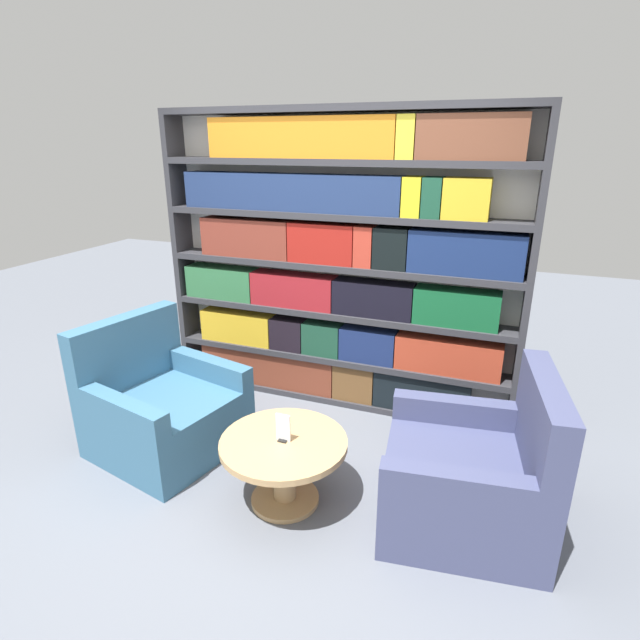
{
  "coord_description": "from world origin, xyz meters",
  "views": [
    {
      "loc": [
        1.27,
        -2.21,
        2.12
      ],
      "look_at": [
        0.15,
        0.73,
        1.0
      ],
      "focal_mm": 28.0,
      "sensor_mm": 36.0,
      "label": 1
    }
  ],
  "objects": [
    {
      "name": "table_sign",
      "position": [
        0.15,
        0.11,
        0.51
      ],
      "size": [
        0.09,
        0.06,
        0.18
      ],
      "color": "black",
      "rests_on": "coffee_table"
    },
    {
      "name": "armchair_right",
      "position": [
        1.23,
        0.35,
        0.3
      ],
      "size": [
        1.0,
        1.0,
        0.94
      ],
      "rotation": [
        0.0,
        0.0,
        -1.44
      ],
      "color": "#42476B",
      "rests_on": "ground_plane"
    },
    {
      "name": "coffee_table",
      "position": [
        0.15,
        0.11,
        0.31
      ],
      "size": [
        0.77,
        0.77,
        0.44
      ],
      "color": "tan",
      "rests_on": "ground_plane"
    },
    {
      "name": "ground_plane",
      "position": [
        0.0,
        0.0,
        0.0
      ],
      "size": [
        14.0,
        14.0,
        0.0
      ],
      "primitive_type": "plane",
      "color": "slate"
    },
    {
      "name": "armchair_left",
      "position": [
        -0.94,
        0.36,
        0.3
      ],
      "size": [
        1.06,
        1.06,
        0.94
      ],
      "rotation": [
        0.0,
        0.0,
        1.35
      ],
      "color": "#386684",
      "rests_on": "ground_plane"
    },
    {
      "name": "bookshelf",
      "position": [
        0.01,
        1.51,
        1.17
      ],
      "size": [
        2.93,
        0.3,
        2.38
      ],
      "color": "silver",
      "rests_on": "ground_plane"
    }
  ]
}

